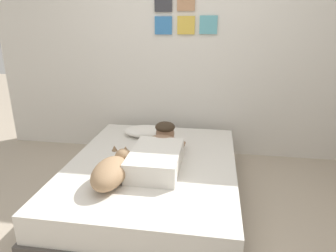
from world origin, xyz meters
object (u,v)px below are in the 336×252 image
Objects in this scene: person_lying at (159,152)px; coffee_cup at (168,142)px; dog at (112,171)px; cell_phone at (164,166)px; pillow at (147,131)px; bed at (153,179)px.

person_lying is 7.36× the size of coffee_cup.
dog is 4.11× the size of cell_phone.
dog is at bearing -92.74° from pillow.
person_lying reaches higher than bed.
cell_phone is at bearing -66.59° from pillow.
cell_phone is (0.04, -0.48, -0.03)m from coffee_cup.
pillow is 0.57× the size of person_lying.
person_lying is at bearing 128.29° from cell_phone.
coffee_cup is at bearing -41.31° from pillow.
coffee_cup is 0.48m from cell_phone.
person_lying is (0.06, -0.01, 0.29)m from bed.
coffee_cup is (0.32, 0.82, -0.07)m from dog.
person_lying is at bearing 53.91° from dog.
dog reaches higher than pillow.
bed is 2.16× the size of person_lying.
cell_phone is (0.12, -0.08, 0.19)m from bed.
person_lying is (0.25, -0.64, 0.05)m from pillow.
person_lying is at bearing -92.96° from coffee_cup.
dog reaches higher than cell_phone.
coffee_cup is at bearing 87.04° from person_lying.
bed is 14.20× the size of cell_phone.
pillow is at bearing 87.26° from dog.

